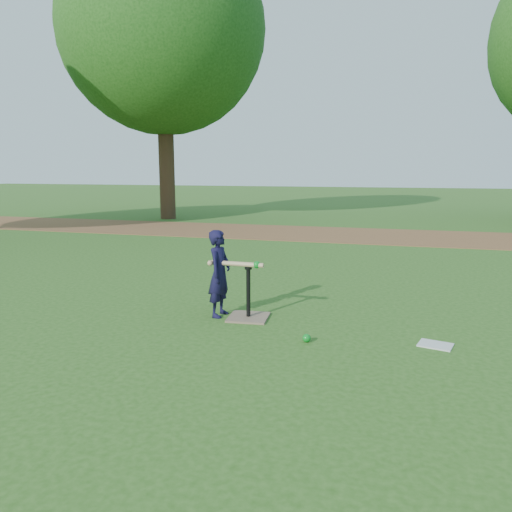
# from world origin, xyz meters

# --- Properties ---
(ground) EXTENTS (80.00, 80.00, 0.00)m
(ground) POSITION_xyz_m (0.00, 0.00, 0.00)
(ground) COLOR #285116
(ground) RESTS_ON ground
(dirt_strip) EXTENTS (24.00, 3.00, 0.01)m
(dirt_strip) POSITION_xyz_m (0.00, 7.50, 0.01)
(dirt_strip) COLOR brown
(dirt_strip) RESTS_ON ground
(child) EXTENTS (0.26, 0.37, 0.97)m
(child) POSITION_xyz_m (-0.51, 0.13, 0.49)
(child) COLOR black
(child) RESTS_ON ground
(wiffle_ball_ground) EXTENTS (0.08, 0.08, 0.08)m
(wiffle_ball_ground) POSITION_xyz_m (0.58, -0.45, 0.04)
(wiffle_ball_ground) COLOR #0B7F1F
(wiffle_ball_ground) RESTS_ON ground
(clipboard) EXTENTS (0.35, 0.30, 0.01)m
(clipboard) POSITION_xyz_m (1.76, -0.21, 0.01)
(clipboard) COLOR silver
(clipboard) RESTS_ON ground
(batting_tee) EXTENTS (0.47, 0.47, 0.61)m
(batting_tee) POSITION_xyz_m (-0.18, 0.13, 0.11)
(batting_tee) COLOR #7C634E
(batting_tee) RESTS_ON ground
(swing_action) EXTENTS (0.63, 0.11, 0.08)m
(swing_action) POSITION_xyz_m (-0.28, 0.10, 0.61)
(swing_action) COLOR tan
(swing_action) RESTS_ON ground
(tree_left) EXTENTS (6.40, 6.40, 9.08)m
(tree_left) POSITION_xyz_m (-6.00, 10.00, 5.87)
(tree_left) COLOR #382316
(tree_left) RESTS_ON ground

